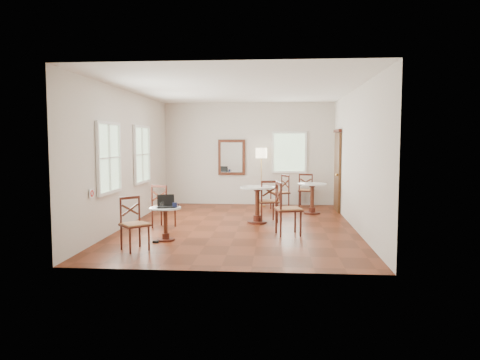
% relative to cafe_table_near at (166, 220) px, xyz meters
% --- Properties ---
extents(ground, '(7.00, 7.00, 0.00)m').
position_rel_cafe_table_near_xyz_m(ground, '(1.27, 1.56, -0.39)').
color(ground, '#5B220F').
rests_on(ground, ground).
extents(room_shell, '(5.02, 7.02, 3.01)m').
position_rel_cafe_table_near_xyz_m(room_shell, '(1.21, 1.83, 1.50)').
color(room_shell, beige).
rests_on(room_shell, ground).
extents(cafe_table_near, '(0.60, 0.60, 0.63)m').
position_rel_cafe_table_near_xyz_m(cafe_table_near, '(0.00, 0.00, 0.00)').
color(cafe_table_near, '#461B11').
rests_on(cafe_table_near, ground).
extents(cafe_table_mid, '(0.79, 0.79, 0.84)m').
position_rel_cafe_table_near_xyz_m(cafe_table_mid, '(1.65, 1.98, 0.13)').
color(cafe_table_mid, '#461B11').
rests_on(cafe_table_mid, ground).
extents(cafe_table_back, '(0.75, 0.75, 0.79)m').
position_rel_cafe_table_near_xyz_m(cafe_table_back, '(3.02, 3.41, 0.10)').
color(cafe_table_back, '#461B11').
rests_on(cafe_table_back, ground).
extents(chair_near_a, '(0.55, 0.55, 0.95)m').
position_rel_cafe_table_near_xyz_m(chair_near_a, '(-0.36, 1.25, 0.08)').
color(chair_near_a, '#461B11').
rests_on(chair_near_a, ground).
extents(chair_near_b, '(0.60, 0.60, 0.92)m').
position_rel_cafe_table_near_xyz_m(chair_near_b, '(-0.36, -0.77, 0.07)').
color(chair_near_b, '#461B11').
rests_on(chair_near_b, ground).
extents(chair_mid_a, '(0.55, 0.55, 0.98)m').
position_rel_cafe_table_near_xyz_m(chair_mid_a, '(1.90, 2.11, 0.10)').
color(chair_mid_a, '#461B11').
rests_on(chair_mid_a, ground).
extents(chair_mid_b, '(0.59, 0.59, 1.07)m').
position_rel_cafe_table_near_xyz_m(chair_mid_b, '(2.30, 0.70, 0.14)').
color(chair_mid_b, '#461B11').
rests_on(chair_mid_b, ground).
extents(chair_back_a, '(0.51, 0.51, 0.96)m').
position_rel_cafe_table_near_xyz_m(chair_back_a, '(2.95, 4.73, 0.08)').
color(chair_back_a, '#461B11').
rests_on(chair_back_a, ground).
extents(chair_back_b, '(0.60, 0.60, 0.95)m').
position_rel_cafe_table_near_xyz_m(chair_back_b, '(2.21, 4.14, 0.08)').
color(chair_back_b, '#461B11').
rests_on(chair_back_b, ground).
extents(floor_lamp, '(0.33, 0.33, 1.68)m').
position_rel_cafe_table_near_xyz_m(floor_lamp, '(1.66, 4.71, 1.03)').
color(floor_lamp, '#BF8C3F').
rests_on(floor_lamp, ground).
extents(laptop, '(0.38, 0.35, 0.23)m').
position_rel_cafe_table_near_xyz_m(laptop, '(0.01, 0.03, 0.30)').
color(laptop, black).
rests_on(laptop, cafe_table_near).
extents(mouse, '(0.10, 0.08, 0.03)m').
position_rel_cafe_table_near_xyz_m(mouse, '(-0.09, -0.14, 0.26)').
color(mouse, black).
rests_on(mouse, cafe_table_near).
extents(navy_mug, '(0.12, 0.08, 0.10)m').
position_rel_cafe_table_near_xyz_m(navy_mug, '(0.19, -0.04, 0.29)').
color(navy_mug, '#111638').
rests_on(navy_mug, cafe_table_near).
extents(water_glass, '(0.07, 0.07, 0.11)m').
position_rel_cafe_table_near_xyz_m(water_glass, '(-0.04, -0.11, 0.30)').
color(water_glass, white).
rests_on(water_glass, cafe_table_near).
extents(power_adapter, '(0.11, 0.06, 0.04)m').
position_rel_cafe_table_near_xyz_m(power_adapter, '(-0.14, -0.22, -0.37)').
color(power_adapter, black).
rests_on(power_adapter, ground).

